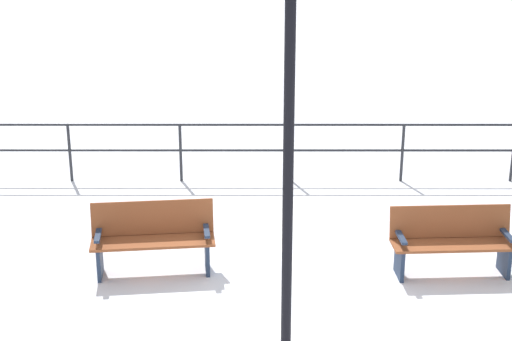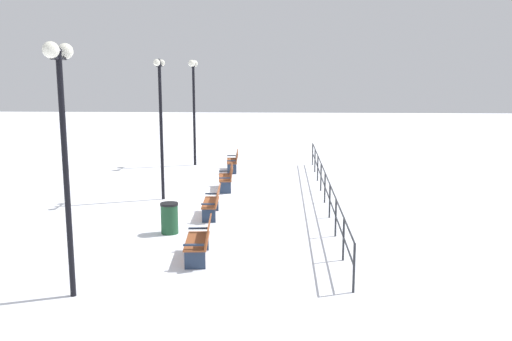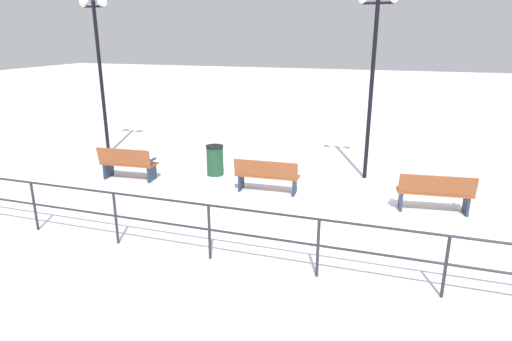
# 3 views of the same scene
# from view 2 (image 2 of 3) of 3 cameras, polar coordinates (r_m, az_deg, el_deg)

# --- Properties ---
(ground_plane) EXTENTS (80.00, 80.00, 0.00)m
(ground_plane) POSITION_cam_2_polar(r_m,az_deg,el_deg) (18.43, -3.73, -3.23)
(ground_plane) COLOR white
(ground_plane) RESTS_ON ground
(bench_nearest) EXTENTS (0.62, 1.66, 0.87)m
(bench_nearest) POSITION_cam_2_polar(r_m,az_deg,el_deg) (23.92, -2.33, 1.05)
(bench_nearest) COLOR brown
(bench_nearest) RESTS_ON ground
(bench_second) EXTENTS (0.68, 1.61, 0.90)m
(bench_second) POSITION_cam_2_polar(r_m,az_deg,el_deg) (20.18, -2.99, -0.66)
(bench_second) COLOR brown
(bench_second) RESTS_ON ground
(bench_third) EXTENTS (0.57, 1.58, 0.86)m
(bench_third) POSITION_cam_2_polar(r_m,az_deg,el_deg) (16.49, -4.46, -3.23)
(bench_third) COLOR brown
(bench_third) RESTS_ON ground
(bench_fourth) EXTENTS (0.68, 1.53, 0.90)m
(bench_fourth) POSITION_cam_2_polar(r_m,az_deg,el_deg) (12.83, -5.75, -7.18)
(bench_fourth) COLOR brown
(bench_fourth) RESTS_ON ground
(lamppost_near) EXTENTS (0.31, 1.10, 4.77)m
(lamppost_near) POSITION_cam_2_polar(r_m,az_deg,el_deg) (25.35, -6.46, 8.38)
(lamppost_near) COLOR black
(lamppost_near) RESTS_ON ground
(lamppost_middle) EXTENTS (0.22, 0.95, 4.69)m
(lamppost_middle) POSITION_cam_2_polar(r_m,az_deg,el_deg) (18.56, -9.83, 6.38)
(lamppost_middle) COLOR black
(lamppost_middle) RESTS_ON ground
(lamppost_far) EXTENTS (0.29, 0.94, 4.79)m
(lamppost_far) POSITION_cam_2_polar(r_m,az_deg,el_deg) (10.70, -19.38, 5.37)
(lamppost_far) COLOR black
(lamppost_far) RESTS_ON ground
(waterfront_railing) EXTENTS (0.05, 15.04, 1.01)m
(waterfront_railing) POSITION_cam_2_polar(r_m,az_deg,el_deg) (18.22, 7.14, -1.24)
(waterfront_railing) COLOR #26282D
(waterfront_railing) RESTS_ON ground
(trash_bin) EXTENTS (0.48, 0.48, 0.83)m
(trash_bin) POSITION_cam_2_polar(r_m,az_deg,el_deg) (14.95, -8.93, -4.88)
(trash_bin) COLOR #1E4C2D
(trash_bin) RESTS_ON ground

